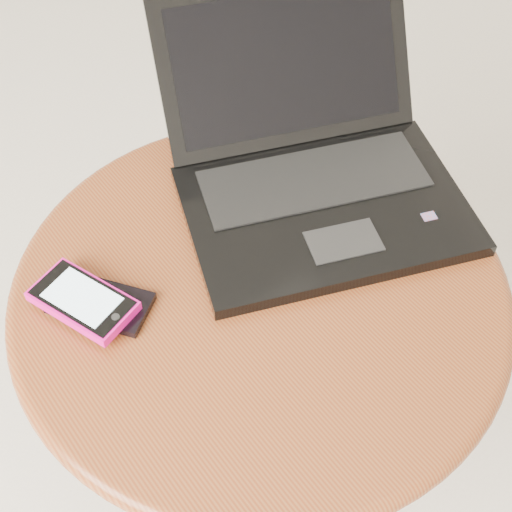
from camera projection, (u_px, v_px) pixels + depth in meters
table at (260, 331)px, 0.90m from camera, size 0.56×0.56×0.45m
laptop at (314, 166)px, 0.90m from camera, size 0.43×0.43×0.19m
phone_black at (100, 303)px, 0.80m from camera, size 0.11×0.12×0.01m
phone_pink at (83, 301)px, 0.79m from camera, size 0.09×0.13×0.01m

